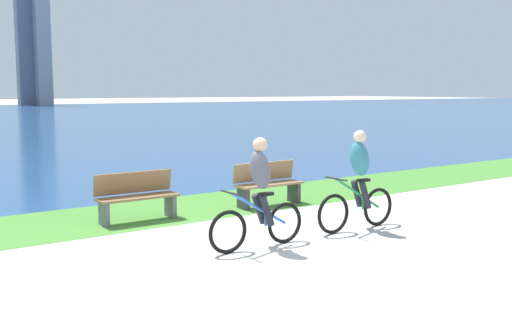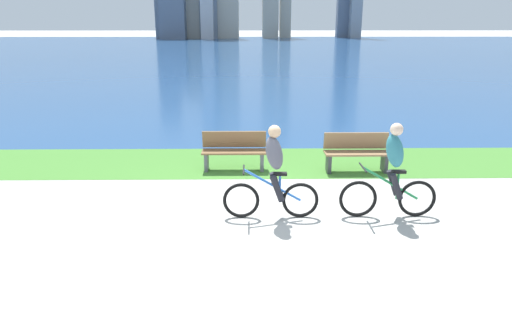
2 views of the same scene
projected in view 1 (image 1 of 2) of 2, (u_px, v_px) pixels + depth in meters
The scene contains 6 objects.
ground_plane at pixel (226, 246), 9.11m from camera, with size 300.00×300.00×0.00m, color #B2AFA8.
grass_strip_bayside at pixel (146, 213), 11.54m from camera, with size 120.00×2.55×0.01m, color #478433.
cyclist_lead at pixel (259, 194), 8.92m from camera, with size 1.70×0.52×1.69m.
cyclist_trailing at pixel (358, 181), 10.11m from camera, with size 1.74×0.52×1.72m.
bench_near_path at pixel (137, 197), 10.81m from camera, with size 1.50×0.47×0.90m.
bench_far_along_path at pixel (268, 184), 12.29m from camera, with size 1.50×0.47×0.90m.
Camera 1 is at (-4.69, -7.56, 2.40)m, focal length 41.48 mm.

